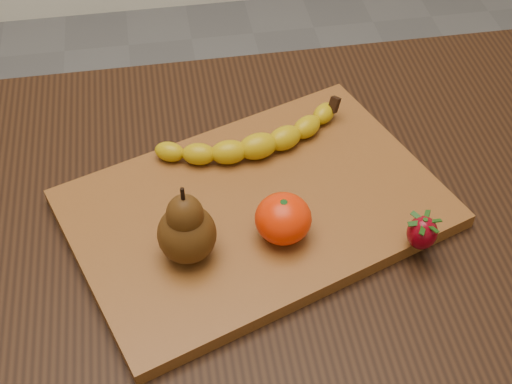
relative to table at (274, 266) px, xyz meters
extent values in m
cube|color=black|center=(0.00, 0.00, 0.08)|extent=(1.00, 0.70, 0.04)
cylinder|color=black|center=(-0.45, 0.30, -0.30)|extent=(0.05, 0.05, 0.72)
cylinder|color=black|center=(0.45, 0.30, -0.30)|extent=(0.05, 0.05, 0.72)
cube|color=brown|center=(-0.02, 0.01, 0.11)|extent=(0.52, 0.43, 0.02)
ellipsoid|color=#F42B02|center=(0.00, -0.04, 0.15)|extent=(0.08, 0.08, 0.06)
camera|label=1|loc=(-0.12, -0.58, 0.77)|focal=50.00mm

